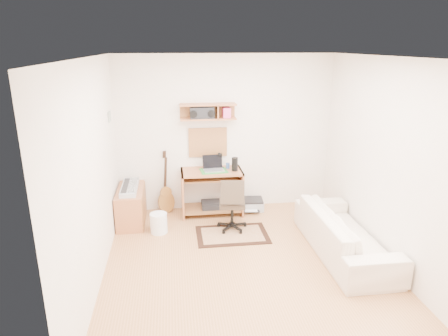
{
  "coord_description": "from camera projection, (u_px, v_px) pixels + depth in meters",
  "views": [
    {
      "loc": [
        -0.88,
        -4.49,
        2.74
      ],
      "look_at": [
        -0.15,
        1.05,
        1.0
      ],
      "focal_mm": 32.03,
      "sensor_mm": 36.0,
      "label": 1
    }
  ],
  "objects": [
    {
      "name": "printer",
      "position": [
        250.0,
        204.0,
        6.91
      ],
      "size": [
        0.48,
        0.39,
        0.17
      ],
      "primitive_type": "cube",
      "rotation": [
        0.0,
        0.0,
        -0.09
      ],
      "color": "#A5A8AA",
      "rests_on": "floor"
    },
    {
      "name": "wall_shelf",
      "position": [
        208.0,
        112.0,
        6.4
      ],
      "size": [
        0.9,
        0.25,
        0.26
      ],
      "primitive_type": "cube",
      "color": "#B46A3F",
      "rests_on": "back_wall"
    },
    {
      "name": "back_wall",
      "position": [
        225.0,
        134.0,
        6.68
      ],
      "size": [
        3.6,
        0.01,
        2.6
      ],
      "primitive_type": "cube",
      "color": "white",
      "rests_on": "ground"
    },
    {
      "name": "sofa",
      "position": [
        345.0,
        226.0,
        5.38
      ],
      "size": [
        0.58,
        1.99,
        0.78
      ],
      "primitive_type": "imported",
      "rotation": [
        0.0,
        0.0,
        1.57
      ],
      "color": "beige",
      "rests_on": "floor"
    },
    {
      "name": "right_wall",
      "position": [
        389.0,
        164.0,
        5.01
      ],
      "size": [
        0.01,
        4.0,
        2.6
      ],
      "primitive_type": "cube",
      "color": "white",
      "rests_on": "ground"
    },
    {
      "name": "desk",
      "position": [
        212.0,
        192.0,
        6.66
      ],
      "size": [
        1.0,
        0.55,
        0.75
      ],
      "primitive_type": null,
      "color": "#B46A3F",
      "rests_on": "floor"
    },
    {
      "name": "guitar",
      "position": [
        165.0,
        183.0,
        6.65
      ],
      "size": [
        0.33,
        0.27,
        1.06
      ],
      "primitive_type": null,
      "rotation": [
        0.0,
        0.0,
        0.38
      ],
      "color": "#A77133",
      "rests_on": "floor"
    },
    {
      "name": "laptop",
      "position": [
        214.0,
        164.0,
        6.5
      ],
      "size": [
        0.35,
        0.35,
        0.25
      ],
      "primitive_type": null,
      "rotation": [
        0.0,
        0.0,
        0.09
      ],
      "color": "silver",
      "rests_on": "desk"
    },
    {
      "name": "boombox",
      "position": [
        202.0,
        113.0,
        6.39
      ],
      "size": [
        0.38,
        0.18,
        0.2
      ],
      "primitive_type": "cube",
      "color": "black",
      "rests_on": "wall_shelf"
    },
    {
      "name": "wall_photo",
      "position": [
        109.0,
        117.0,
        5.86
      ],
      "size": [
        0.02,
        0.2,
        0.15
      ],
      "primitive_type": "cube",
      "color": "#4C8CBF",
      "rests_on": "left_wall"
    },
    {
      "name": "floor",
      "position": [
        246.0,
        265.0,
        5.17
      ],
      "size": [
        3.6,
        4.0,
        0.01
      ],
      "primitive_type": "cube",
      "color": "tan",
      "rests_on": "ground"
    },
    {
      "name": "task_chair",
      "position": [
        232.0,
        203.0,
        6.05
      ],
      "size": [
        0.49,
        0.49,
        0.86
      ],
      "primitive_type": null,
      "rotation": [
        0.0,
        0.0,
        -0.13
      ],
      "color": "#382D21",
      "rests_on": "floor"
    },
    {
      "name": "cork_board",
      "position": [
        208.0,
        142.0,
        6.66
      ],
      "size": [
        0.64,
        0.03,
        0.49
      ],
      "primitive_type": "cube",
      "color": "tan",
      "rests_on": "back_wall"
    },
    {
      "name": "speaker",
      "position": [
        235.0,
        164.0,
        6.51
      ],
      "size": [
        0.1,
        0.1,
        0.23
      ],
      "primitive_type": "cylinder",
      "color": "black",
      "rests_on": "desk"
    },
    {
      "name": "pencil_cup",
      "position": [
        228.0,
        166.0,
        6.66
      ],
      "size": [
        0.06,
        0.06,
        0.09
      ],
      "primitive_type": "cylinder",
      "color": "#305191",
      "rests_on": "desk"
    },
    {
      "name": "left_wall",
      "position": [
        93.0,
        176.0,
        4.56
      ],
      "size": [
        0.01,
        4.0,
        2.6
      ],
      "primitive_type": "cube",
      "color": "white",
      "rests_on": "ground"
    },
    {
      "name": "waste_basket",
      "position": [
        159.0,
        223.0,
        6.02
      ],
      "size": [
        0.29,
        0.29,
        0.31
      ],
      "primitive_type": "cylinder",
      "rotation": [
        0.0,
        0.0,
        -0.13
      ],
      "color": "white",
      "rests_on": "floor"
    },
    {
      "name": "desk_lamp",
      "position": [
        222.0,
        160.0,
        6.66
      ],
      "size": [
        0.09,
        0.09,
        0.27
      ],
      "primitive_type": null,
      "color": "black",
      "rests_on": "desk"
    },
    {
      "name": "music_keyboard",
      "position": [
        130.0,
        187.0,
        6.27
      ],
      "size": [
        0.24,
        0.77,
        0.07
      ],
      "primitive_type": "cube",
      "color": "#B2B5BA",
      "rests_on": "cabinet"
    },
    {
      "name": "cabinet",
      "position": [
        131.0,
        206.0,
        6.36
      ],
      "size": [
        0.4,
        0.9,
        0.55
      ],
      "primitive_type": "cube",
      "color": "#B46A3F",
      "rests_on": "floor"
    },
    {
      "name": "rug",
      "position": [
        232.0,
        234.0,
        5.98
      ],
      "size": [
        1.06,
        0.71,
        0.01
      ],
      "primitive_type": "cube",
      "rotation": [
        0.0,
        0.0,
        -0.0
      ],
      "color": "tan",
      "rests_on": "floor"
    },
    {
      "name": "ceiling",
      "position": [
        250.0,
        57.0,
        4.4
      ],
      "size": [
        3.6,
        4.0,
        0.01
      ],
      "primitive_type": "cube",
      "color": "white",
      "rests_on": "ground"
    }
  ]
}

